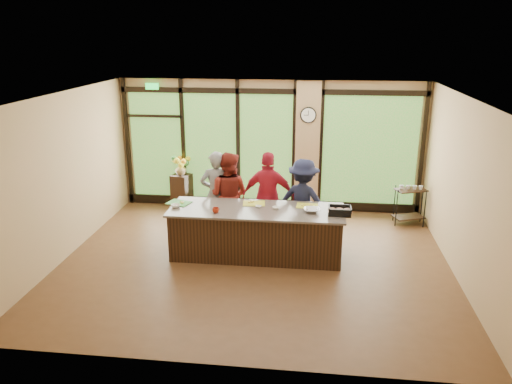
% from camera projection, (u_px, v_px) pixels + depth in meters
% --- Properties ---
extents(floor, '(7.00, 7.00, 0.00)m').
position_uv_depth(floor, '(255.00, 262.00, 9.12)').
color(floor, '#54351D').
rests_on(floor, ground).
extents(ceiling, '(7.00, 7.00, 0.00)m').
position_uv_depth(ceiling, '(254.00, 96.00, 8.20)').
color(ceiling, white).
rests_on(ceiling, back_wall).
extents(back_wall, '(7.00, 0.00, 7.00)m').
position_uv_depth(back_wall, '(270.00, 146.00, 11.50)').
color(back_wall, tan).
rests_on(back_wall, floor).
extents(left_wall, '(0.00, 6.00, 6.00)m').
position_uv_depth(left_wall, '(64.00, 177.00, 9.06)').
color(left_wall, tan).
rests_on(left_wall, floor).
extents(right_wall, '(0.00, 6.00, 6.00)m').
position_uv_depth(right_wall, '(464.00, 191.00, 8.27)').
color(right_wall, tan).
rests_on(right_wall, floor).
extents(window_wall, '(6.90, 0.12, 3.00)m').
position_uv_depth(window_wall, '(277.00, 151.00, 11.47)').
color(window_wall, tan).
rests_on(window_wall, floor).
extents(island_base, '(3.10, 1.00, 0.88)m').
position_uv_depth(island_base, '(257.00, 233.00, 9.27)').
color(island_base, black).
rests_on(island_base, floor).
extents(countertop, '(3.20, 1.10, 0.04)m').
position_uv_depth(countertop, '(257.00, 210.00, 9.13)').
color(countertop, '#70655D').
rests_on(countertop, island_base).
extents(wall_clock, '(0.36, 0.04, 0.36)m').
position_uv_depth(wall_clock, '(308.00, 115.00, 11.05)').
color(wall_clock, black).
rests_on(wall_clock, window_wall).
extents(cook_left, '(0.73, 0.57, 1.78)m').
position_uv_depth(cook_left, '(216.00, 194.00, 10.06)').
color(cook_left, slate).
rests_on(cook_left, floor).
extents(cook_midleft, '(0.98, 0.84, 1.76)m').
position_uv_depth(cook_midleft, '(228.00, 195.00, 10.02)').
color(cook_midleft, maroon).
rests_on(cook_midleft, floor).
extents(cook_midright, '(1.07, 0.49, 1.80)m').
position_uv_depth(cook_midright, '(269.00, 196.00, 9.89)').
color(cook_midright, '#AA1A2C').
rests_on(cook_midright, floor).
extents(cook_right, '(1.22, 0.90, 1.68)m').
position_uv_depth(cook_right, '(303.00, 201.00, 9.80)').
color(cook_right, '#161932').
rests_on(cook_right, floor).
extents(roasting_pan, '(0.41, 0.33, 0.07)m').
position_uv_depth(roasting_pan, '(340.00, 212.00, 8.84)').
color(roasting_pan, black).
rests_on(roasting_pan, countertop).
extents(mixing_bowl, '(0.29, 0.29, 0.07)m').
position_uv_depth(mixing_bowl, '(312.00, 210.00, 8.96)').
color(mixing_bowl, silver).
rests_on(mixing_bowl, countertop).
extents(cutting_board_left, '(0.50, 0.43, 0.01)m').
position_uv_depth(cutting_board_left, '(179.00, 203.00, 9.43)').
color(cutting_board_left, '#388F34').
rests_on(cutting_board_left, countertop).
extents(cutting_board_center, '(0.44, 0.35, 0.01)m').
position_uv_depth(cutting_board_center, '(254.00, 203.00, 9.40)').
color(cutting_board_center, gold).
rests_on(cutting_board_center, countertop).
extents(cutting_board_right, '(0.41, 0.31, 0.01)m').
position_uv_depth(cutting_board_right, '(307.00, 206.00, 9.27)').
color(cutting_board_right, gold).
rests_on(cutting_board_right, countertop).
extents(prep_bowl_near, '(0.17, 0.17, 0.05)m').
position_uv_depth(prep_bowl_near, '(175.00, 206.00, 9.21)').
color(prep_bowl_near, white).
rests_on(prep_bowl_near, countertop).
extents(prep_bowl_mid, '(0.17, 0.17, 0.04)m').
position_uv_depth(prep_bowl_mid, '(276.00, 208.00, 9.12)').
color(prep_bowl_mid, white).
rests_on(prep_bowl_mid, countertop).
extents(prep_bowl_far, '(0.13, 0.13, 0.03)m').
position_uv_depth(prep_bowl_far, '(258.00, 207.00, 9.21)').
color(prep_bowl_far, white).
rests_on(prep_bowl_far, countertop).
extents(red_ramekin, '(0.13, 0.13, 0.10)m').
position_uv_depth(red_ramekin, '(216.00, 210.00, 8.92)').
color(red_ramekin, '#A42710').
rests_on(red_ramekin, countertop).
extents(flower_stand, '(0.50, 0.50, 0.81)m').
position_uv_depth(flower_stand, '(182.00, 191.00, 11.83)').
color(flower_stand, black).
rests_on(flower_stand, floor).
extents(flower_vase, '(0.34, 0.34, 0.28)m').
position_uv_depth(flower_vase, '(181.00, 169.00, 11.67)').
color(flower_vase, '#978152').
rests_on(flower_vase, flower_stand).
extents(bar_cart, '(0.73, 0.57, 0.88)m').
position_uv_depth(bar_cart, '(410.00, 201.00, 10.76)').
color(bar_cart, black).
rests_on(bar_cart, floor).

